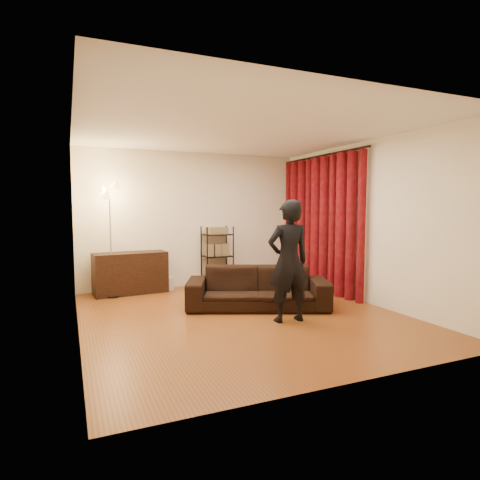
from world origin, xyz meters
name	(u,v)px	position (x,y,z in m)	size (l,w,h in m)	color
floor	(242,315)	(0.00, 0.00, 0.00)	(5.00, 5.00, 0.00)	brown
ceiling	(242,130)	(0.00, 0.00, 2.70)	(5.00, 5.00, 0.00)	white
wall_back	(193,220)	(0.00, 2.50, 1.35)	(5.00, 5.00, 0.00)	white
wall_front	(354,236)	(0.00, -2.50, 1.35)	(5.00, 5.00, 0.00)	white
wall_left	(75,228)	(-2.25, 0.00, 1.35)	(5.00, 5.00, 0.00)	white
wall_right	(364,222)	(2.25, 0.00, 1.35)	(5.00, 5.00, 0.00)	white
curtain_rod	(322,156)	(2.15, 1.12, 2.58)	(0.04, 0.04, 2.65)	black
curtain	(320,224)	(2.13, 1.12, 1.28)	(0.22, 2.65, 2.55)	maroon
sofa	(258,288)	(0.42, 0.32, 0.32)	(2.22, 0.87, 0.65)	black
person	(288,261)	(0.48, -0.53, 0.85)	(0.62, 0.41, 1.71)	black
media_cabinet	(130,273)	(-1.29, 2.23, 0.38)	(1.32, 0.49, 0.77)	black
storage_boxes	(166,283)	(-0.62, 2.30, 0.13)	(0.32, 0.25, 0.26)	silver
wire_shelf	(217,256)	(0.44, 2.28, 0.61)	(0.55, 0.39, 1.22)	black
floor_lamp	(110,240)	(-1.65, 2.05, 1.02)	(0.37, 0.37, 2.03)	silver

